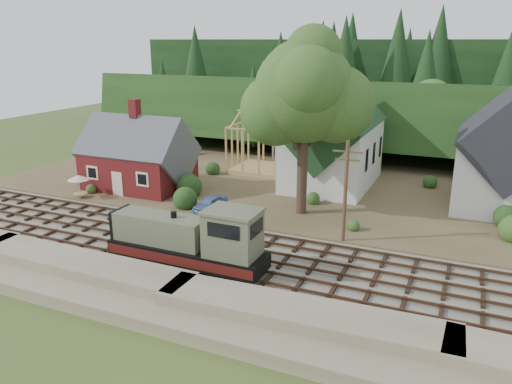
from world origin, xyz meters
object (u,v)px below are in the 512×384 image
at_px(locomotive, 192,241).
at_px(car_green, 135,180).
at_px(patio_set, 79,179).
at_px(car_blue, 210,204).

height_order(locomotive, car_green, locomotive).
bearing_deg(car_green, patio_set, -177.39).
distance_m(car_green, patio_set, 6.20).
bearing_deg(locomotive, patio_set, 154.26).
xyz_separation_m(car_blue, patio_set, (-13.34, -1.74, 1.27)).
xyz_separation_m(locomotive, car_blue, (-4.29, 10.25, -1.05)).
xyz_separation_m(car_blue, car_green, (-11.08, 3.88, -0.03)).
relative_size(locomotive, car_blue, 2.92).
distance_m(locomotive, patio_set, 19.58).
bearing_deg(car_green, car_blue, -84.81).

